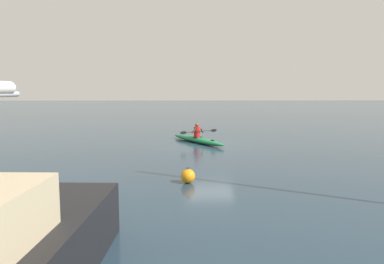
# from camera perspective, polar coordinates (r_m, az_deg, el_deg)

# --- Properties ---
(ground_plane) EXTENTS (160.00, 160.00, 0.00)m
(ground_plane) POSITION_cam_1_polar(r_m,az_deg,el_deg) (18.39, 2.74, -2.21)
(ground_plane) COLOR #233847
(kayak) EXTENTS (2.99, 4.40, 0.31)m
(kayak) POSITION_cam_1_polar(r_m,az_deg,el_deg) (19.44, 0.82, -1.24)
(kayak) COLOR #19723F
(kayak) RESTS_ON ground
(kayaker) EXTENTS (2.05, 1.27, 0.76)m
(kayaker) POSITION_cam_1_polar(r_m,az_deg,el_deg) (19.38, 0.83, 0.17)
(kayaker) COLOR red
(kayaker) RESTS_ON kayak
(mooring_buoy_red_near) EXTENTS (0.44, 0.44, 0.48)m
(mooring_buoy_red_near) POSITION_cam_1_polar(r_m,az_deg,el_deg) (11.05, -0.65, -7.05)
(mooring_buoy_red_near) COLOR orange
(mooring_buoy_red_near) RESTS_ON ground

